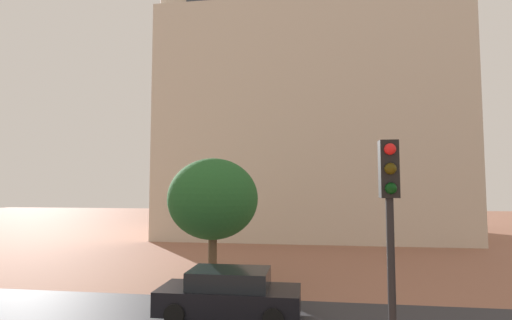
% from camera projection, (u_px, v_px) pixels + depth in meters
% --- Properties ---
extents(landmark_building, '(24.56, 14.77, 34.81)m').
position_uv_depth(landmark_building, '(307.00, 110.00, 35.27)').
color(landmark_building, beige).
rests_on(landmark_building, ground_plane).
extents(car_black, '(4.56, 2.06, 1.52)m').
position_uv_depth(car_black, '(229.00, 294.00, 12.26)').
color(car_black, black).
rests_on(car_black, ground_plane).
extents(traffic_light_pole, '(0.28, 0.34, 4.92)m').
position_uv_depth(traffic_light_pole, '(391.00, 237.00, 5.83)').
color(traffic_light_pole, black).
rests_on(traffic_light_pole, ground_plane).
extents(tree_curb_far, '(3.89, 3.89, 5.44)m').
position_uv_depth(tree_curb_far, '(213.00, 199.00, 16.38)').
color(tree_curb_far, brown).
rests_on(tree_curb_far, ground_plane).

